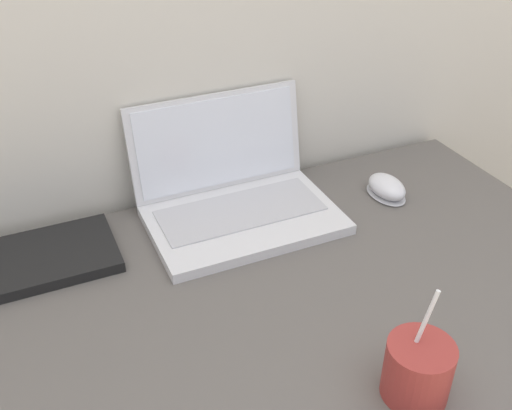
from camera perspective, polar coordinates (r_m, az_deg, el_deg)
The scene contains 3 objects.
laptop at distance 1.16m, azimuth -2.02°, elevation 1.12°, with size 0.36×0.27×0.21m.
drink_cup at distance 0.84m, azimuth 15.16°, elevation -14.86°, with size 0.09×0.09×0.17m.
computer_mouse at distance 1.25m, azimuth 12.34°, elevation 1.62°, with size 0.07×0.10×0.04m.
Camera 1 is at (-0.35, -0.31, 1.39)m, focal length 42.00 mm.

